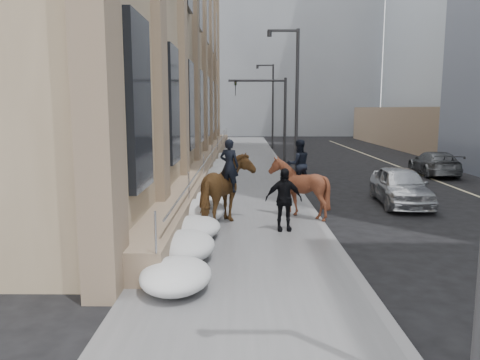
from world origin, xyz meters
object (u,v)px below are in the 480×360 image
Objects in this scene: mounted_horse_right at (298,185)px; pedestrian at (284,199)px; mounted_horse_left at (226,189)px; car_grey at (434,163)px; car_silver at (400,186)px.

pedestrian is at bearing 57.24° from mounted_horse_right.
mounted_horse_left is 0.61× the size of car_grey.
car_grey is (9.96, 13.06, -0.39)m from pedestrian.
pedestrian is at bearing 56.97° from car_grey.
car_grey is (4.84, 8.57, -0.08)m from car_silver.
car_grey is at bearing 47.66° from pedestrian.
mounted_horse_right is at bearing -145.16° from car_silver.
car_silver is at bearing 36.25° from pedestrian.
mounted_horse_left is at bearing 155.24° from pedestrian.
pedestrian is at bearing 178.93° from mounted_horse_left.
mounted_horse_left is at bearing 50.87° from car_grey.
mounted_horse_left is 1.51× the size of pedestrian.
mounted_horse_left is 7.93m from car_silver.
mounted_horse_right is at bearing 65.00° from pedestrian.
mounted_horse_right is (2.46, 1.19, -0.04)m from mounted_horse_left.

